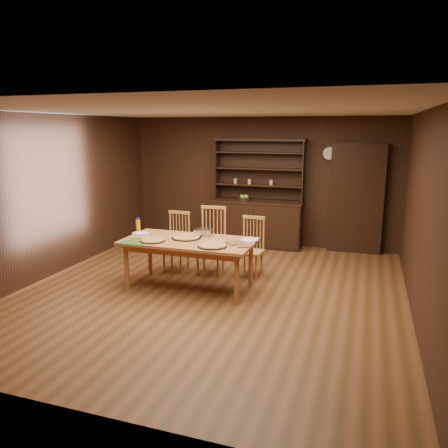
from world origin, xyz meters
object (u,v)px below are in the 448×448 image
(dining_table, at_px, (189,245))
(chair_left, at_px, (177,239))
(chair_right, at_px, (252,244))
(juice_bottle, at_px, (138,225))
(chair_center, at_px, (212,238))
(china_hutch, at_px, (258,217))

(dining_table, xyz_separation_m, chair_left, (-0.55, 0.80, -0.14))
(chair_right, bearing_deg, juice_bottle, -155.68)
(dining_table, xyz_separation_m, juice_bottle, (-1.00, 0.27, 0.18))
(dining_table, bearing_deg, juice_bottle, 164.61)
(chair_left, xyz_separation_m, juice_bottle, (-0.45, -0.52, 0.32))
(dining_table, bearing_deg, chair_center, 86.43)
(dining_table, bearing_deg, chair_right, 51.19)
(chair_left, distance_m, juice_bottle, 0.76)
(chair_left, height_order, juice_bottle, chair_left)
(chair_center, bearing_deg, china_hutch, 77.82)
(china_hutch, relative_size, chair_center, 1.97)
(chair_center, height_order, chair_right, chair_center)
(china_hutch, xyz_separation_m, chair_left, (-0.92, -1.93, -0.07))
(china_hutch, xyz_separation_m, chair_center, (-0.31, -1.87, -0.01))
(chair_left, bearing_deg, chair_right, 5.97)
(china_hutch, bearing_deg, chair_left, -115.39)
(dining_table, distance_m, chair_right, 1.17)
(dining_table, height_order, chair_center, chair_center)
(chair_left, distance_m, chair_center, 0.61)
(china_hutch, height_order, chair_right, china_hutch)
(dining_table, height_order, chair_left, chair_left)
(china_hutch, bearing_deg, juice_bottle, -119.08)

